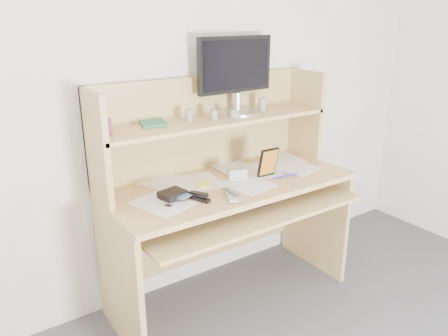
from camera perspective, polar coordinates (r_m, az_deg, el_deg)
back_wall at (r=2.56m, az=-3.21°, el=10.86°), size 3.60×0.04×2.50m
desk at (r=2.51m, az=-0.14°, el=-2.45°), size 1.40×0.70×1.30m
paper_clutter at (r=2.43m, az=0.93°, el=-1.74°), size 1.32×0.54×0.01m
keyboard at (r=2.33m, az=0.47°, el=-4.94°), size 0.47×0.20×0.03m
tv_remote at (r=2.22m, az=0.94°, el=-3.50°), size 0.11×0.17×0.02m
flip_phone at (r=2.10m, az=-7.41°, el=-4.94°), size 0.07×0.08×0.02m
stapler at (r=2.18m, az=-3.22°, el=-3.66°), size 0.07×0.12×0.04m
wallet at (r=2.22m, az=-6.73°, el=-3.40°), size 0.14×0.13×0.03m
sticky_note_pad at (r=2.38m, az=-2.65°, el=-2.16°), size 0.09×0.09×0.01m
digital_camera at (r=2.43m, az=1.76°, el=-0.83°), size 0.11×0.07×0.06m
game_case at (r=2.48m, az=5.78°, el=0.75°), size 0.12×0.02×0.17m
blue_pen at (r=2.51m, az=8.01°, el=-1.03°), size 0.16×0.03×0.01m
card_box at (r=2.15m, az=-15.28°, el=5.15°), size 0.06×0.03×0.08m
shelf_book at (r=2.34m, az=-9.31°, el=5.85°), size 0.17×0.20×0.02m
chip_stack_a at (r=2.46m, az=1.18°, el=7.11°), size 0.05×0.05×0.05m
chip_stack_b at (r=2.37m, az=-4.61°, el=6.81°), size 0.05×0.05×0.07m
chip_stack_c at (r=2.42m, az=-1.34°, el=6.99°), size 0.05×0.05×0.06m
chip_stack_d at (r=2.65m, az=5.03°, el=8.26°), size 0.06×0.06×0.08m
monitor at (r=2.56m, az=1.56°, el=12.32°), size 0.51×0.25×0.44m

